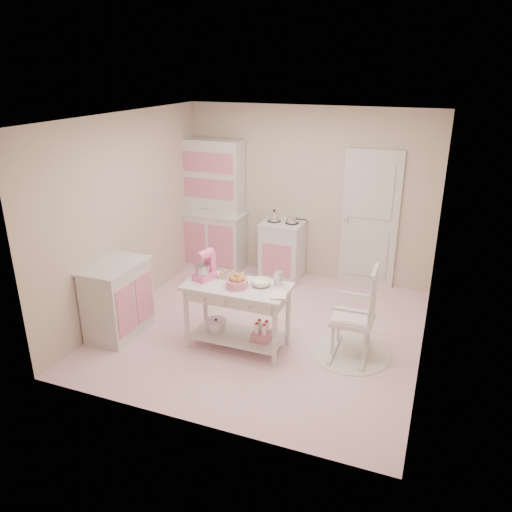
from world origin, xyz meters
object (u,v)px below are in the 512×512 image
at_px(stove, 282,251).
at_px(base_cabinet, 118,299).
at_px(rocking_chair, 353,311).
at_px(hutch, 212,206).
at_px(work_table, 238,316).
at_px(bread_basket, 237,283).
at_px(stand_mixer, 204,265).

relative_size(stove, base_cabinet, 1.00).
xyz_separation_m(base_cabinet, rocking_chair, (2.77, 0.55, 0.09)).
relative_size(hutch, work_table, 1.73).
height_order(hutch, base_cabinet, hutch).
xyz_separation_m(hutch, rocking_chair, (2.63, -1.84, -0.49)).
height_order(hutch, work_table, hutch).
height_order(base_cabinet, work_table, base_cabinet).
bearing_deg(hutch, stove, -2.39).
relative_size(rocking_chair, bread_basket, 4.40).
distance_m(rocking_chair, work_table, 1.32).
relative_size(stove, work_table, 0.77).
xyz_separation_m(work_table, stand_mixer, (-0.42, 0.02, 0.57)).
xyz_separation_m(stove, work_table, (0.16, -2.12, -0.06)).
bearing_deg(stand_mixer, rocking_chair, 25.89).
relative_size(rocking_chair, stand_mixer, 3.24).
height_order(hutch, stove, hutch).
distance_m(hutch, bread_basket, 2.62).
bearing_deg(bread_basket, base_cabinet, -173.20).
height_order(stand_mixer, bread_basket, stand_mixer).
xyz_separation_m(base_cabinet, bread_basket, (1.51, 0.18, 0.39)).
height_order(hutch, rocking_chair, hutch).
distance_m(stove, rocking_chair, 2.30).
xyz_separation_m(hutch, stand_mixer, (0.94, -2.15, -0.07)).
height_order(stove, bread_basket, stove).
xyz_separation_m(hutch, bread_basket, (1.38, -2.22, -0.19)).
bearing_deg(base_cabinet, stove, 60.35).
xyz_separation_m(hutch, stove, (1.20, -0.05, -0.58)).
bearing_deg(base_cabinet, hutch, 86.77).
xyz_separation_m(stand_mixer, bread_basket, (0.44, -0.07, -0.12)).
bearing_deg(stand_mixer, bread_basket, 6.71).
height_order(hutch, bread_basket, hutch).
bearing_deg(stand_mixer, base_cabinet, -151.10).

